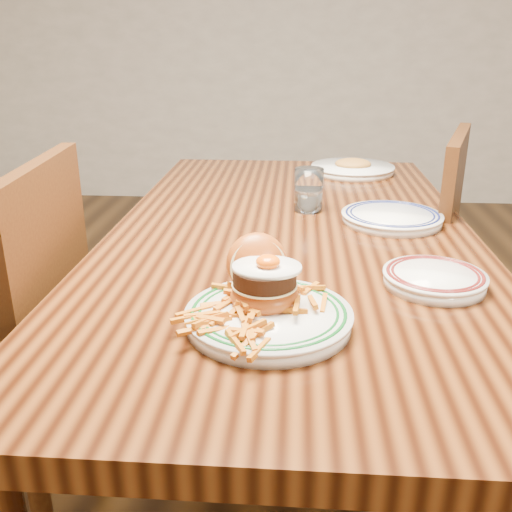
# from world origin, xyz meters

# --- Properties ---
(floor) EXTENTS (6.00, 6.00, 0.00)m
(floor) POSITION_xyz_m (0.00, 0.00, 0.00)
(floor) COLOR black
(floor) RESTS_ON ground
(table) EXTENTS (0.85, 1.60, 0.75)m
(table) POSITION_xyz_m (0.00, 0.00, 0.66)
(table) COLOR black
(table) RESTS_ON floor
(chair_left) EXTENTS (0.48, 0.48, 0.95)m
(chair_left) POSITION_xyz_m (-0.61, -0.26, 0.51)
(chair_left) COLOR #41240D
(chair_left) RESTS_ON floor
(chair_right) EXTENTS (0.55, 0.55, 0.94)m
(chair_right) POSITION_xyz_m (0.56, 0.25, 0.50)
(chair_right) COLOR #41240D
(chair_right) RESTS_ON floor
(main_plate) EXTENTS (0.26, 0.28, 0.13)m
(main_plate) POSITION_xyz_m (-0.03, -0.47, 0.78)
(main_plate) COLOR white
(main_plate) RESTS_ON table
(side_plate) EXTENTS (0.19, 0.19, 0.03)m
(side_plate) POSITION_xyz_m (0.26, -0.31, 0.77)
(side_plate) COLOR white
(side_plate) RESTS_ON table
(rear_plate) EXTENTS (0.24, 0.24, 0.03)m
(rear_plate) POSITION_xyz_m (0.24, 0.07, 0.77)
(rear_plate) COLOR white
(rear_plate) RESTS_ON table
(water_glass) EXTENTS (0.07, 0.07, 0.11)m
(water_glass) POSITION_xyz_m (0.04, 0.16, 0.80)
(water_glass) COLOR white
(water_glass) RESTS_ON table
(far_plate) EXTENTS (0.27, 0.27, 0.05)m
(far_plate) POSITION_xyz_m (0.19, 0.61, 0.77)
(far_plate) COLOR white
(far_plate) RESTS_ON table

